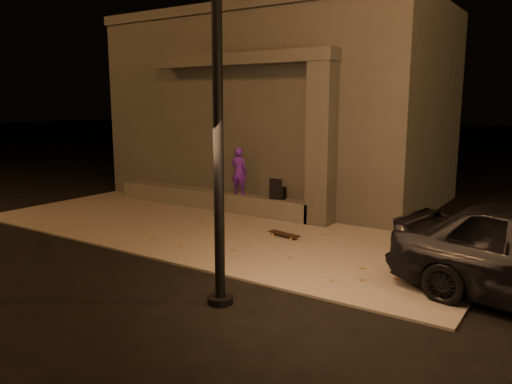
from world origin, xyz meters
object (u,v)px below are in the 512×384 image
Objects in this scene: skateboarder at (239,171)px; street_lamp_0 at (217,18)px; backpack at (278,192)px; skateboard at (284,234)px; column at (322,145)px.

skateboarder is 6.37m from street_lamp_0.
street_lamp_0 reaches higher than backpack.
backpack is 6.10m from street_lamp_0.
backpack is at bearing 112.45° from street_lamp_0.
street_lamp_0 is (0.94, -3.35, 3.71)m from skateboard.
street_lamp_0 is at bearing -63.03° from skateboard.
backpack is 0.67× the size of skateboard.
street_lamp_0 is at bearing 118.81° from skateboarder.
column is 5.29m from street_lamp_0.
column is 7.22× the size of backpack.
skateboard is (1.05, -1.47, -0.56)m from backpack.
skateboard is at bearing -61.18° from backpack.
skateboard is (-0.08, -1.47, -1.73)m from column.
street_lamp_0 is (1.99, -4.83, 3.16)m from backpack.
column is at bearing 98.15° from skateboard.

